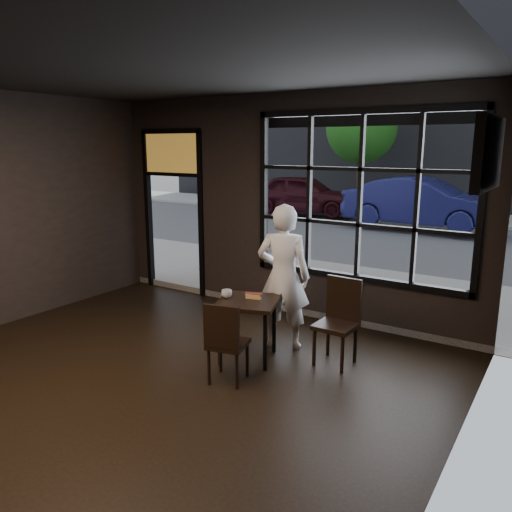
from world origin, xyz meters
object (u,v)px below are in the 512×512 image
Objects in this scene: chair_near at (228,341)px; man at (283,277)px; cafe_table at (248,330)px; navy_car at (422,203)px.

chair_near is 0.50× the size of man.
cafe_table is 0.59m from chair_near.
navy_car is at bearing 74.09° from cafe_table.
man is at bearing -171.96° from navy_car.
navy_car is at bearing -103.12° from man.
chair_near reaches higher than cafe_table.
man is at bearing -104.82° from chair_near.
chair_near is at bearing -172.59° from navy_car.
navy_car is at bearing -99.45° from chair_near.
cafe_table is 10.20m from navy_car.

